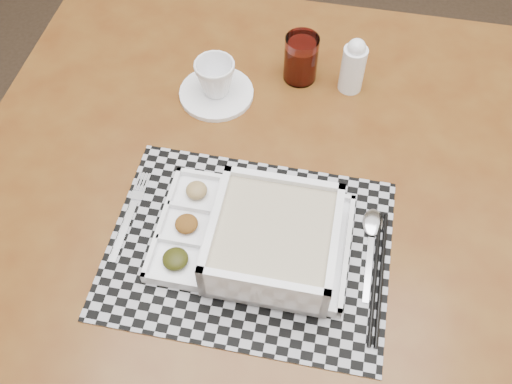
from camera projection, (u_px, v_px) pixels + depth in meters
floor at (345, 325)px, 1.73m from camera, size 5.00×5.00×0.00m
dining_table at (257, 213)px, 1.09m from camera, size 1.09×1.09×0.82m
placemat at (249, 248)px, 0.95m from camera, size 0.47×0.36×0.00m
serving_tray at (267, 240)px, 0.92m from camera, size 0.32×0.23×0.09m
fork at (130, 213)px, 0.99m from camera, size 0.02×0.19×0.00m
spoon at (372, 229)px, 0.97m from camera, size 0.04×0.18×0.01m
chopsticks at (378, 276)px, 0.92m from camera, size 0.02×0.24×0.01m
saucer at (216, 93)px, 1.15m from camera, size 0.15×0.15×0.01m
cup at (215, 78)px, 1.12m from camera, size 0.08×0.08×0.07m
juice_glass at (301, 60)px, 1.15m from camera, size 0.07×0.07×0.10m
creamer_bottle at (353, 66)px, 1.12m from camera, size 0.05×0.05×0.12m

